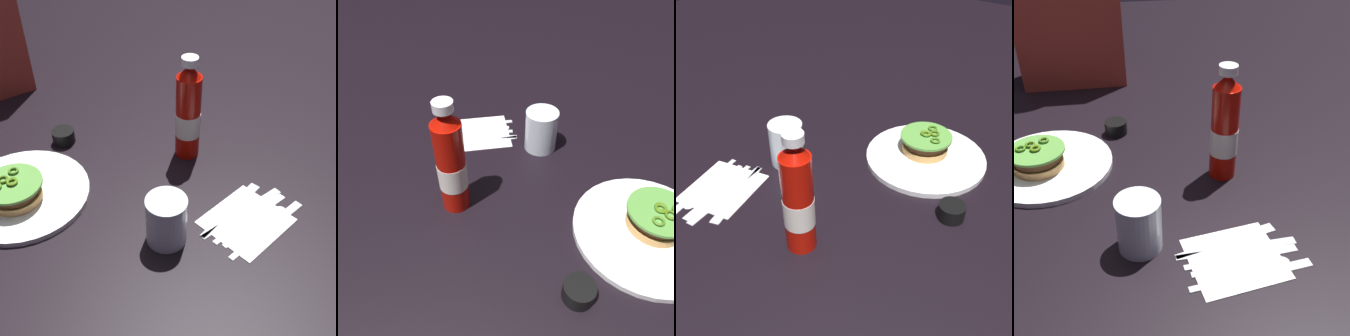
% 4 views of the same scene
% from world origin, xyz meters
% --- Properties ---
extents(ground_plane, '(3.00, 3.00, 0.00)m').
position_xyz_m(ground_plane, '(0.00, 0.00, 0.00)').
color(ground_plane, black).
extents(dinner_plate, '(0.29, 0.29, 0.01)m').
position_xyz_m(dinner_plate, '(-0.15, 0.06, 0.01)').
color(dinner_plate, white).
rests_on(dinner_plate, ground_plane).
extents(burger_sandwich, '(0.13, 0.13, 0.05)m').
position_xyz_m(burger_sandwich, '(-0.17, 0.05, 0.04)').
color(burger_sandwich, tan).
rests_on(burger_sandwich, dinner_plate).
extents(ketchup_bottle, '(0.06, 0.06, 0.26)m').
position_xyz_m(ketchup_bottle, '(0.24, -0.03, 0.11)').
color(ketchup_bottle, '#B20E05').
rests_on(ketchup_bottle, ground_plane).
extents(water_glass, '(0.08, 0.08, 0.11)m').
position_xyz_m(water_glass, '(0.04, -0.22, 0.05)').
color(water_glass, silver).
rests_on(water_glass, ground_plane).
extents(condiment_cup, '(0.06, 0.06, 0.03)m').
position_xyz_m(condiment_cup, '(0.01, 0.19, 0.02)').
color(condiment_cup, black).
rests_on(condiment_cup, ground_plane).
extents(napkin, '(0.18, 0.17, 0.00)m').
position_xyz_m(napkin, '(0.20, -0.28, 0.00)').
color(napkin, white).
rests_on(napkin, ground_plane).
extents(steak_knife, '(0.22, 0.04, 0.00)m').
position_xyz_m(steak_knife, '(0.23, -0.32, 0.00)').
color(steak_knife, silver).
rests_on(steak_knife, napkin).
extents(spoon_utensil, '(0.18, 0.03, 0.00)m').
position_xyz_m(spoon_utensil, '(0.23, -0.30, 0.00)').
color(spoon_utensil, silver).
rests_on(spoon_utensil, napkin).
extents(table_knife, '(0.21, 0.03, 0.00)m').
position_xyz_m(table_knife, '(0.23, -0.28, 0.00)').
color(table_knife, silver).
rests_on(table_knife, napkin).
extents(butter_knife, '(0.22, 0.02, 0.00)m').
position_xyz_m(butter_knife, '(0.22, -0.26, 0.00)').
color(butter_knife, silver).
rests_on(butter_knife, napkin).
extents(fork_utensil, '(0.20, 0.06, 0.00)m').
position_xyz_m(fork_utensil, '(0.21, -0.23, 0.00)').
color(fork_utensil, silver).
rests_on(fork_utensil, napkin).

